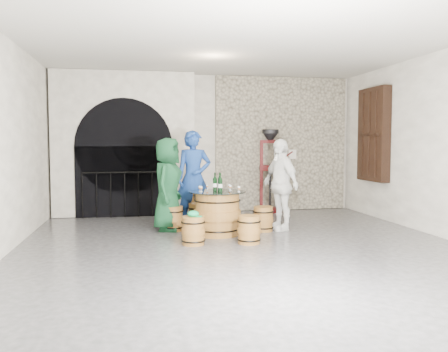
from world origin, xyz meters
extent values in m
plane|color=#313134|center=(0.00, 0.00, 0.00)|extent=(8.00, 8.00, 0.00)
plane|color=white|center=(0.00, 4.00, 1.60)|extent=(8.00, 0.00, 8.00)
plane|color=white|center=(0.00, -4.00, 1.60)|extent=(8.00, 0.00, 8.00)
plane|color=white|center=(-3.50, 0.00, 1.60)|extent=(0.00, 8.00, 8.00)
plane|color=beige|center=(0.00, 0.00, 3.20)|extent=(8.00, 8.00, 0.00)
cube|color=#ACA389|center=(1.80, 3.94, 1.60)|extent=(3.20, 0.12, 3.18)
cube|color=white|center=(-1.90, 3.75, 1.60)|extent=(3.10, 0.50, 3.18)
cube|color=black|center=(-1.90, 3.48, 0.78)|extent=(2.10, 0.03, 1.55)
cylinder|color=black|center=(-1.90, 3.48, 1.55)|extent=(2.10, 0.03, 2.10)
cylinder|color=black|center=(-1.90, 3.42, 0.98)|extent=(1.79, 0.04, 0.04)
cylinder|color=black|center=(-2.79, 3.42, 0.49)|extent=(0.02, 0.02, 0.98)
cylinder|color=black|center=(-2.50, 3.42, 0.49)|extent=(0.02, 0.02, 0.98)
cylinder|color=black|center=(-2.20, 3.42, 0.49)|extent=(0.02, 0.02, 0.98)
cylinder|color=black|center=(-1.90, 3.42, 0.49)|extent=(0.02, 0.02, 0.98)
cylinder|color=black|center=(-1.60, 3.42, 0.49)|extent=(0.02, 0.02, 0.98)
cylinder|color=black|center=(-1.31, 3.42, 0.49)|extent=(0.02, 0.02, 0.98)
cylinder|color=black|center=(-1.01, 3.42, 0.49)|extent=(0.02, 0.02, 0.98)
cube|color=black|center=(3.39, 2.40, 1.80)|extent=(0.20, 1.10, 2.00)
cube|color=black|center=(3.34, 2.40, 1.80)|extent=(0.06, 0.88, 1.76)
cube|color=black|center=(3.37, 2.40, 1.80)|extent=(0.22, 0.92, 0.06)
cube|color=black|center=(3.37, 2.11, 1.80)|extent=(0.22, 0.06, 1.80)
cube|color=black|center=(3.37, 2.40, 1.80)|extent=(0.22, 0.06, 1.80)
cube|color=black|center=(3.37, 2.69, 1.80)|extent=(0.22, 0.06, 1.80)
cylinder|color=olive|center=(-0.24, 1.10, 0.37)|extent=(0.77, 0.77, 0.73)
cylinder|color=olive|center=(-0.24, 1.10, 0.37)|extent=(0.83, 0.83, 0.16)
torus|color=black|center=(-0.24, 1.10, 0.12)|extent=(0.83, 0.83, 0.02)
torus|color=black|center=(-0.24, 1.10, 0.61)|extent=(0.83, 0.83, 0.02)
cylinder|color=olive|center=(-0.24, 1.10, 0.74)|extent=(0.79, 0.79, 0.02)
cylinder|color=black|center=(-0.24, 1.10, 0.77)|extent=(1.00, 1.00, 0.01)
cylinder|color=olive|center=(-0.98, 1.62, 0.22)|extent=(0.35, 0.35, 0.43)
cylinder|color=olive|center=(-0.98, 1.62, 0.22)|extent=(0.37, 0.37, 0.10)
torus|color=black|center=(-0.98, 1.62, 0.07)|extent=(0.39, 0.39, 0.02)
torus|color=black|center=(-0.98, 1.62, 0.37)|extent=(0.39, 0.39, 0.02)
cylinder|color=olive|center=(-0.98, 1.62, 0.44)|extent=(0.36, 0.36, 0.02)
cylinder|color=olive|center=(-0.47, 1.97, 0.22)|extent=(0.35, 0.35, 0.43)
cylinder|color=olive|center=(-0.47, 1.97, 0.22)|extent=(0.37, 0.37, 0.10)
torus|color=black|center=(-0.47, 1.97, 0.07)|extent=(0.39, 0.39, 0.02)
torus|color=black|center=(-0.47, 1.97, 0.37)|extent=(0.39, 0.39, 0.02)
cylinder|color=olive|center=(-0.47, 1.97, 0.44)|extent=(0.36, 0.36, 0.02)
cylinder|color=olive|center=(0.65, 1.29, 0.22)|extent=(0.35, 0.35, 0.43)
cylinder|color=olive|center=(0.65, 1.29, 0.22)|extent=(0.37, 0.37, 0.10)
torus|color=black|center=(0.65, 1.29, 0.07)|extent=(0.39, 0.39, 0.02)
torus|color=black|center=(0.65, 1.29, 0.37)|extent=(0.39, 0.39, 0.02)
cylinder|color=olive|center=(0.65, 1.29, 0.44)|extent=(0.36, 0.36, 0.02)
cylinder|color=olive|center=(0.14, 0.27, 0.22)|extent=(0.35, 0.35, 0.43)
cylinder|color=olive|center=(0.14, 0.27, 0.22)|extent=(0.37, 0.37, 0.10)
torus|color=black|center=(0.14, 0.27, 0.07)|extent=(0.39, 0.39, 0.02)
torus|color=black|center=(0.14, 0.27, 0.37)|extent=(0.39, 0.39, 0.02)
cylinder|color=olive|center=(0.14, 0.27, 0.44)|extent=(0.36, 0.36, 0.02)
cylinder|color=olive|center=(-0.75, 0.35, 0.22)|extent=(0.35, 0.35, 0.43)
cylinder|color=olive|center=(-0.75, 0.35, 0.22)|extent=(0.37, 0.37, 0.10)
torus|color=black|center=(-0.75, 0.35, 0.07)|extent=(0.39, 0.39, 0.02)
torus|color=black|center=(-0.75, 0.35, 0.37)|extent=(0.39, 0.39, 0.02)
cylinder|color=olive|center=(-0.75, 0.35, 0.44)|extent=(0.36, 0.36, 0.02)
ellipsoid|color=#0D9352|center=(-0.75, 0.35, 0.50)|extent=(0.19, 0.19, 0.10)
cylinder|color=#0D9352|center=(-0.67, 0.32, 0.46)|extent=(0.12, 0.12, 0.01)
imported|color=#113D21|center=(-1.07, 1.69, 0.86)|extent=(0.80, 0.98, 1.72)
imported|color=navy|center=(-0.53, 2.17, 0.93)|extent=(0.69, 0.45, 1.87)
imported|color=white|center=(1.00, 1.37, 0.85)|extent=(0.70, 1.07, 1.70)
cylinder|color=black|center=(-0.27, 1.16, 0.88)|extent=(0.07, 0.07, 0.22)
cylinder|color=white|center=(-0.27, 1.16, 0.87)|extent=(0.08, 0.08, 0.06)
cone|color=black|center=(-0.27, 1.16, 1.01)|extent=(0.07, 0.07, 0.05)
cylinder|color=black|center=(-0.27, 1.16, 1.06)|extent=(0.03, 0.03, 0.07)
cylinder|color=black|center=(-0.19, 1.04, 0.88)|extent=(0.07, 0.07, 0.22)
cylinder|color=white|center=(-0.19, 1.04, 0.87)|extent=(0.08, 0.08, 0.06)
cone|color=black|center=(-0.19, 1.04, 1.01)|extent=(0.07, 0.07, 0.05)
cylinder|color=black|center=(-0.19, 1.04, 1.06)|extent=(0.03, 0.03, 0.07)
cylinder|color=black|center=(-0.17, 1.20, 0.88)|extent=(0.07, 0.07, 0.22)
cylinder|color=white|center=(-0.17, 1.20, 0.87)|extent=(0.08, 0.08, 0.06)
cone|color=black|center=(-0.17, 1.20, 1.01)|extent=(0.07, 0.07, 0.05)
cylinder|color=black|center=(-0.17, 1.20, 1.06)|extent=(0.03, 0.03, 0.07)
cylinder|color=olive|center=(-0.26, 3.32, 0.28)|extent=(0.39, 0.39, 0.56)
cylinder|color=olive|center=(-0.26, 3.32, 0.28)|extent=(0.42, 0.42, 0.12)
torus|color=black|center=(-0.26, 3.32, 0.09)|extent=(0.43, 0.43, 0.02)
torus|color=black|center=(-0.26, 3.32, 0.47)|extent=(0.43, 0.43, 0.02)
cylinder|color=olive|center=(-0.26, 3.32, 0.57)|extent=(0.40, 0.40, 0.02)
cube|color=#4C0C0D|center=(1.43, 3.59, 0.05)|extent=(0.60, 0.52, 0.10)
cube|color=#4C0C0D|center=(1.43, 3.59, 1.04)|extent=(0.53, 0.39, 0.12)
cube|color=#4C0C0D|center=(1.43, 3.59, 1.65)|extent=(0.49, 0.21, 0.07)
cylinder|color=black|center=(1.43, 3.59, 0.61)|extent=(0.06, 0.06, 1.02)
cylinder|color=black|center=(1.43, 3.59, 1.88)|extent=(0.39, 0.39, 0.09)
cone|color=black|center=(1.43, 3.59, 1.76)|extent=(0.39, 0.39, 0.20)
cube|color=#4C0C0D|center=(1.23, 3.63, 0.87)|extent=(0.08, 0.08, 1.63)
cube|color=#4C0C0D|center=(1.63, 3.55, 0.87)|extent=(0.08, 0.08, 1.63)
cylinder|color=#4C0C0D|center=(1.72, 3.49, 1.27)|extent=(0.43, 0.12, 0.32)
cube|color=silver|center=(2.05, 3.86, 1.35)|extent=(0.18, 0.10, 0.22)
camera|label=1|loc=(-1.60, -7.08, 1.62)|focal=38.00mm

